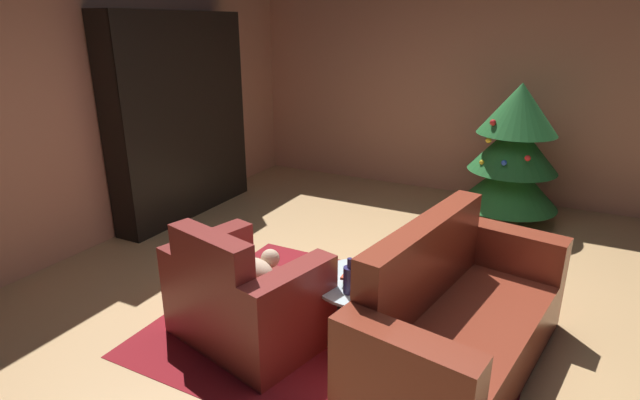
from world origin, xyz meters
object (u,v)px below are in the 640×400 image
object	(u,v)px
book_stack_on_table	(360,277)
bookshelf_unit	(188,121)
decorated_tree	(514,152)
bottle_on_table	(349,279)
coffee_table	(363,286)
armchair_red	(245,299)
couch_red	(456,323)

from	to	relation	value
book_stack_on_table	bookshelf_unit	bearing A→B (deg)	151.53
bookshelf_unit	decorated_tree	size ratio (longest dim) A/B	1.46
bookshelf_unit	bottle_on_table	xyz separation A→B (m)	(2.66, -1.59, -0.52)
decorated_tree	coffee_table	bearing A→B (deg)	-101.79
coffee_table	bottle_on_table	distance (m)	0.23
book_stack_on_table	decorated_tree	bearing A→B (deg)	78.32
coffee_table	bottle_on_table	world-z (taller)	bottle_on_table
bookshelf_unit	book_stack_on_table	xyz separation A→B (m)	(2.68, -1.45, -0.57)
armchair_red	decorated_tree	size ratio (longest dim) A/B	0.76
armchair_red	book_stack_on_table	size ratio (longest dim) A/B	4.89
couch_red	bottle_on_table	xyz separation A→B (m)	(-0.66, -0.14, 0.21)
coffee_table	decorated_tree	world-z (taller)	decorated_tree
book_stack_on_table	couch_red	bearing A→B (deg)	0.26
couch_red	coffee_table	size ratio (longest dim) A/B	2.76
couch_red	book_stack_on_table	distance (m)	0.66
couch_red	book_stack_on_table	bearing A→B (deg)	-179.74
armchair_red	bottle_on_table	bearing A→B (deg)	17.66
coffee_table	decorated_tree	xyz separation A→B (m)	(0.57, 2.73, 0.39)
couch_red	decorated_tree	bearing A→B (deg)	91.42
armchair_red	couch_red	bearing A→B (deg)	15.03
bottle_on_table	coffee_table	bearing A→B (deg)	83.56
couch_red	bottle_on_table	bearing A→B (deg)	-167.71
bookshelf_unit	book_stack_on_table	bearing A→B (deg)	-28.47
coffee_table	armchair_red	bearing A→B (deg)	-149.98
armchair_red	decorated_tree	distance (m)	3.40
bookshelf_unit	decorated_tree	world-z (taller)	bookshelf_unit
coffee_table	decorated_tree	size ratio (longest dim) A/B	0.46
armchair_red	bottle_on_table	world-z (taller)	armchair_red
bookshelf_unit	couch_red	xyz separation A→B (m)	(3.32, -1.45, -0.73)
bookshelf_unit	armchair_red	distance (m)	2.79
bookshelf_unit	coffee_table	distance (m)	3.10
book_stack_on_table	bottle_on_table	world-z (taller)	bottle_on_table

